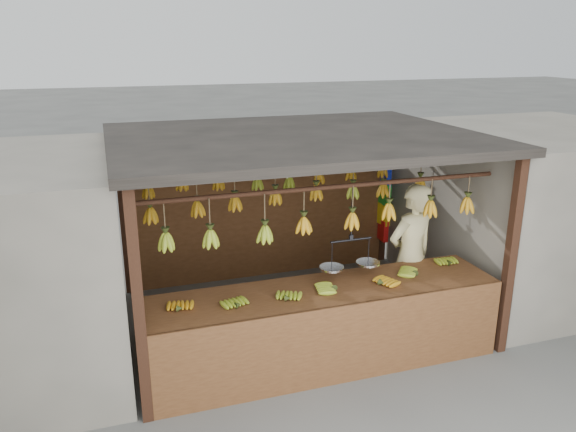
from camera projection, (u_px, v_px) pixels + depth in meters
name	position (u px, v px, depth m)	size (l,w,h in m)	color
ground	(295.00, 318.00, 7.31)	(80.00, 80.00, 0.00)	#5B5B57
stall	(287.00, 164.00, 7.02)	(4.30, 3.30, 2.40)	black
neighbor_right	(533.00, 208.00, 8.04)	(3.00, 3.00, 2.30)	slate
counter	(331.00, 310.00, 5.96)	(3.83, 0.87, 0.96)	brown
hanging_bananas	(296.00, 198.00, 6.81)	(3.60, 2.25, 0.39)	#92A523
balance_scale	(350.00, 261.00, 6.15)	(0.70, 0.26, 0.92)	black
vendor	(410.00, 257.00, 6.87)	(0.67, 0.44, 1.84)	beige
bag_bundles	(384.00, 203.00, 8.81)	(0.08, 0.26, 1.23)	#1426BF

